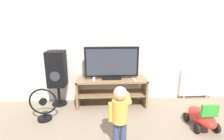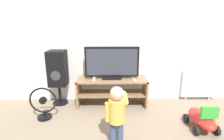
# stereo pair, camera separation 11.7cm
# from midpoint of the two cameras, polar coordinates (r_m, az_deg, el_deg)

# --- Properties ---
(ground_plane) EXTENTS (16.00, 16.00, 0.00)m
(ground_plane) POSITION_cam_midpoint_polar(r_m,az_deg,el_deg) (3.22, 1.11, -12.90)
(ground_plane) COLOR gray
(wall_back) EXTENTS (10.00, 0.06, 2.60)m
(wall_back) POSITION_cam_midpoint_polar(r_m,az_deg,el_deg) (3.35, 0.90, 11.51)
(wall_back) COLOR silver
(wall_back) RESTS_ON ground_plane
(tv_stand) EXTENTS (1.28, 0.43, 0.52)m
(tv_stand) POSITION_cam_midpoint_polar(r_m,az_deg,el_deg) (3.27, 1.00, -5.78)
(tv_stand) COLOR #93704C
(tv_stand) RESTS_ON ground_plane
(television) EXTENTS (0.97, 0.20, 0.59)m
(television) POSITION_cam_midpoint_polar(r_m,az_deg,el_deg) (3.15, 1.03, 2.20)
(television) COLOR black
(television) RESTS_ON tv_stand
(game_console) EXTENTS (0.04, 0.19, 0.04)m
(game_console) POSITION_cam_midpoint_polar(r_m,az_deg,el_deg) (3.20, -4.74, -2.67)
(game_console) COLOR white
(game_console) RESTS_ON tv_stand
(remote_primary) EXTENTS (0.07, 0.13, 0.03)m
(remote_primary) POSITION_cam_midpoint_polar(r_m,az_deg,el_deg) (3.16, 8.26, -3.14)
(remote_primary) COLOR white
(remote_primary) RESTS_ON tv_stand
(child) EXTENTS (0.30, 0.45, 0.78)m
(child) POSITION_cam_midpoint_polar(r_m,az_deg,el_deg) (2.21, 3.14, -13.24)
(child) COLOR #3F4C72
(child) RESTS_ON ground_plane
(speaker_tower) EXTENTS (0.32, 0.33, 1.03)m
(speaker_tower) POSITION_cam_midpoint_polar(r_m,az_deg,el_deg) (3.36, -16.34, 0.20)
(speaker_tower) COLOR black
(speaker_tower) RESTS_ON ground_plane
(floor_fan) EXTENTS (0.44, 0.23, 0.54)m
(floor_fan) POSITION_cam_midpoint_polar(r_m,az_deg,el_deg) (3.04, -20.45, -10.61)
(floor_fan) COLOR black
(floor_fan) RESTS_ON ground_plane
(ride_on_toy) EXTENTS (0.33, 0.59, 0.43)m
(ride_on_toy) POSITION_cam_midpoint_polar(r_m,az_deg,el_deg) (2.97, 28.31, -13.79)
(ride_on_toy) COLOR red
(ride_on_toy) RESTS_ON ground_plane
(radiator) EXTENTS (0.69, 0.08, 0.61)m
(radiator) POSITION_cam_midpoint_polar(r_m,az_deg,el_deg) (3.95, 27.26, -3.98)
(radiator) COLOR white
(radiator) RESTS_ON ground_plane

